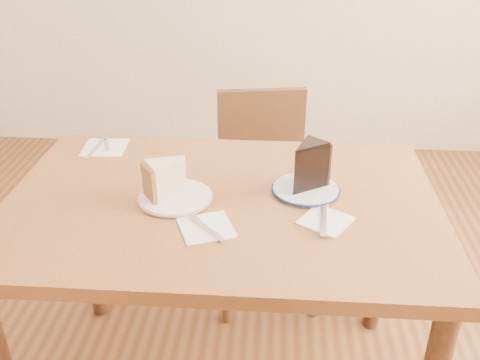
# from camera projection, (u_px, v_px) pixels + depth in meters

# --- Properties ---
(table) EXTENTS (1.20, 0.80, 0.75)m
(table) POSITION_uv_depth(u_px,v_px,m) (222.00, 229.00, 1.53)
(table) COLOR #5A3318
(table) RESTS_ON ground
(chair_far) EXTENTS (0.47, 0.47, 0.83)m
(chair_far) POSITION_uv_depth(u_px,v_px,m) (264.00, 189.00, 2.12)
(chair_far) COLOR #351E10
(chair_far) RESTS_ON ground
(plate_cream) EXTENTS (0.20, 0.20, 0.01)m
(plate_cream) POSITION_uv_depth(u_px,v_px,m) (175.00, 197.00, 1.47)
(plate_cream) COLOR white
(plate_cream) RESTS_ON table
(plate_navy) EXTENTS (0.19, 0.19, 0.01)m
(plate_navy) POSITION_uv_depth(u_px,v_px,m) (306.00, 189.00, 1.51)
(plate_navy) COLOR silver
(plate_navy) RESTS_ON table
(carrot_cake) EXTENTS (0.13, 0.12, 0.09)m
(carrot_cake) POSITION_uv_depth(u_px,v_px,m) (168.00, 179.00, 1.46)
(carrot_cake) COLOR beige
(carrot_cake) RESTS_ON plate_cream
(chocolate_cake) EXTENTS (0.13, 0.13, 0.12)m
(chocolate_cake) POSITION_uv_depth(u_px,v_px,m) (306.00, 169.00, 1.48)
(chocolate_cake) COLOR black
(chocolate_cake) RESTS_ON plate_navy
(napkin_cream) EXTENTS (0.17, 0.17, 0.00)m
(napkin_cream) POSITION_uv_depth(u_px,v_px,m) (206.00, 228.00, 1.35)
(napkin_cream) COLOR white
(napkin_cream) RESTS_ON table
(napkin_navy) EXTENTS (0.16, 0.16, 0.00)m
(napkin_navy) POSITION_uv_depth(u_px,v_px,m) (326.00, 221.00, 1.38)
(napkin_navy) COLOR white
(napkin_navy) RESTS_ON table
(napkin_spare) EXTENTS (0.15, 0.15, 0.00)m
(napkin_spare) POSITION_uv_depth(u_px,v_px,m) (105.00, 148.00, 1.77)
(napkin_spare) COLOR white
(napkin_spare) RESTS_ON table
(fork_cream) EXTENTS (0.10, 0.11, 0.00)m
(fork_cream) POSITION_uv_depth(u_px,v_px,m) (207.00, 229.00, 1.34)
(fork_cream) COLOR silver
(fork_cream) RESTS_ON napkin_cream
(knife_navy) EXTENTS (0.03, 0.17, 0.00)m
(knife_navy) POSITION_uv_depth(u_px,v_px,m) (324.00, 219.00, 1.38)
(knife_navy) COLOR silver
(knife_navy) RESTS_ON napkin_navy
(fork_spare) EXTENTS (0.06, 0.14, 0.00)m
(fork_spare) POSITION_uv_depth(u_px,v_px,m) (107.00, 142.00, 1.80)
(fork_spare) COLOR silver
(fork_spare) RESTS_ON napkin_spare
(knife_spare) EXTENTS (0.02, 0.16, 0.00)m
(knife_spare) POSITION_uv_depth(u_px,v_px,m) (96.00, 149.00, 1.75)
(knife_spare) COLOR silver
(knife_spare) RESTS_ON napkin_spare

